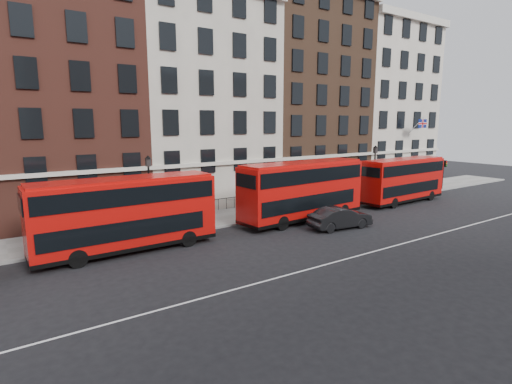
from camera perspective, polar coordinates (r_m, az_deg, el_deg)
ground at (r=25.31m, az=10.49°, el=-7.87°), size 120.00×120.00×0.00m
pavement at (r=33.27m, az=-2.32°, el=-3.25°), size 80.00×5.00×0.15m
kerb at (r=31.24m, az=0.11°, el=-4.11°), size 80.00×0.30×0.16m
road_centre_line at (r=24.01m, az=13.88°, el=-8.97°), size 70.00×0.12×0.01m
building_terrace at (r=38.80m, az=-8.78°, el=13.64°), size 64.00×11.95×22.00m
bus_b at (r=24.77m, az=-18.14°, el=-2.85°), size 10.69×2.74×4.47m
bus_c at (r=31.30m, az=6.65°, el=0.36°), size 11.22×3.39×4.65m
bus_d at (r=40.66m, az=20.25°, el=1.72°), size 10.22×2.89×4.25m
car_front at (r=29.80m, az=11.95°, el=-3.61°), size 4.99×2.28×1.59m
lamp_post_left at (r=28.19m, az=-14.98°, el=0.23°), size 0.44×0.44×5.33m
lamp_post_right at (r=40.50m, az=16.55°, el=3.03°), size 0.44×0.44×5.33m
traffic_light at (r=49.98m, az=25.30°, el=3.00°), size 0.25×0.45×3.27m
iron_railings at (r=34.99m, az=-4.24°, el=-1.65°), size 6.60×0.06×1.00m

